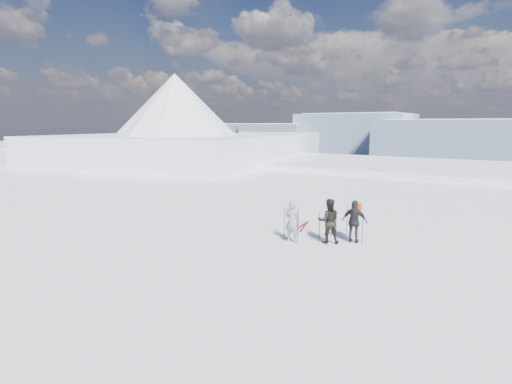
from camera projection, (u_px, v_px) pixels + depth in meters
lake_basin at (432, 239)px, 37.83m from camera, size 820.00×820.00×71.62m
near_ridge at (209, 186)px, 50.93m from camera, size 31.37×35.68×25.62m
skier_grey at (292, 221)px, 14.42m from camera, size 0.58×0.39×1.53m
skier_dark at (329, 221)px, 14.30m from camera, size 0.99×0.92×1.62m
skier_pack at (354, 222)px, 14.34m from camera, size 0.94×0.46×1.56m
backpack at (357, 193)px, 14.39m from camera, size 0.35×0.22×0.43m
ski_poles at (323, 226)px, 14.32m from camera, size 2.51×1.26×1.34m
skis_loose at (303, 226)px, 16.70m from camera, size 0.55×1.70×0.03m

